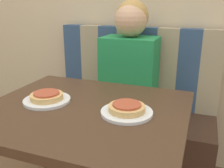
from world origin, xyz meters
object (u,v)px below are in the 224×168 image
(plate_left, at_px, (47,100))
(plate_right, at_px, (127,112))
(person, at_px, (130,61))
(pizza_right, at_px, (127,107))
(pizza_left, at_px, (47,96))

(plate_left, distance_m, plate_right, 0.36)
(person, relative_size, pizza_right, 5.20)
(person, bearing_deg, pizza_right, -74.47)
(plate_left, height_order, pizza_left, pizza_left)
(plate_right, relative_size, pizza_right, 1.43)
(plate_left, relative_size, pizza_left, 1.43)
(person, height_order, plate_right, person)
(pizza_right, bearing_deg, plate_right, 0.00)
(pizza_left, bearing_deg, person, 74.47)
(pizza_right, bearing_deg, plate_left, 180.00)
(plate_left, relative_size, pizza_right, 1.43)
(pizza_left, bearing_deg, pizza_right, 0.00)
(plate_left, distance_m, pizza_right, 0.36)
(pizza_left, bearing_deg, plate_left, 180.00)
(person, distance_m, pizza_left, 0.68)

